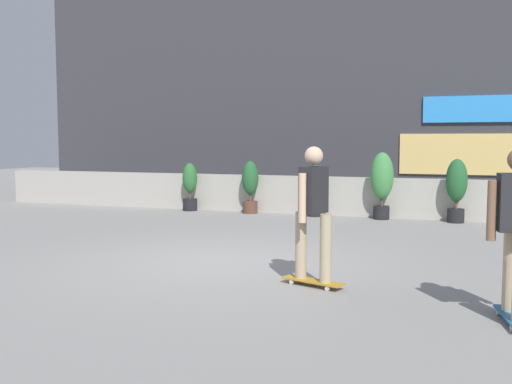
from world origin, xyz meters
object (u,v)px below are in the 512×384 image
Objects in this scene: potted_plant_0 at (190,185)px; potted_plant_1 at (250,185)px; potted_plant_2 at (315,189)px; skater_by_wall_right at (313,209)px; potted_plant_3 at (382,180)px; potted_plant_4 at (457,187)px.

potted_plant_1 reaches higher than potted_plant_0.
potted_plant_2 is 0.71× the size of skater_by_wall_right.
potted_plant_1 is 0.85× the size of potted_plant_3.
potted_plant_0 is 4.79m from potted_plant_3.
potted_plant_1 is at bearing 116.70° from skater_by_wall_right.
skater_by_wall_right is (1.66, -6.52, 0.30)m from potted_plant_2.
potted_plant_3 is at bearing 91.09° from skater_by_wall_right.
potted_plant_3 is at bearing -0.00° from potted_plant_2.
skater_by_wall_right reaches higher than potted_plant_2.
potted_plant_0 is at bearing 126.95° from skater_by_wall_right.
potted_plant_4 is (3.12, 0.00, 0.14)m from potted_plant_2.
potted_plant_2 is at bearing 180.00° from potted_plant_4.
potted_plant_3 is 0.89× the size of skater_by_wall_right.
potted_plant_4 is 0.81× the size of skater_by_wall_right.
potted_plant_4 is at bearing 0.00° from potted_plant_2.
potted_plant_0 is 1.00× the size of potted_plant_2.
potted_plant_3 is 1.59m from potted_plant_4.
potted_plant_2 is 6.74m from skater_by_wall_right.
potted_plant_0 is 6.37m from potted_plant_4.
potted_plant_2 is at bearing 104.28° from skater_by_wall_right.
potted_plant_1 is (1.63, 0.00, 0.06)m from potted_plant_0.
potted_plant_1 reaches higher than potted_plant_2.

